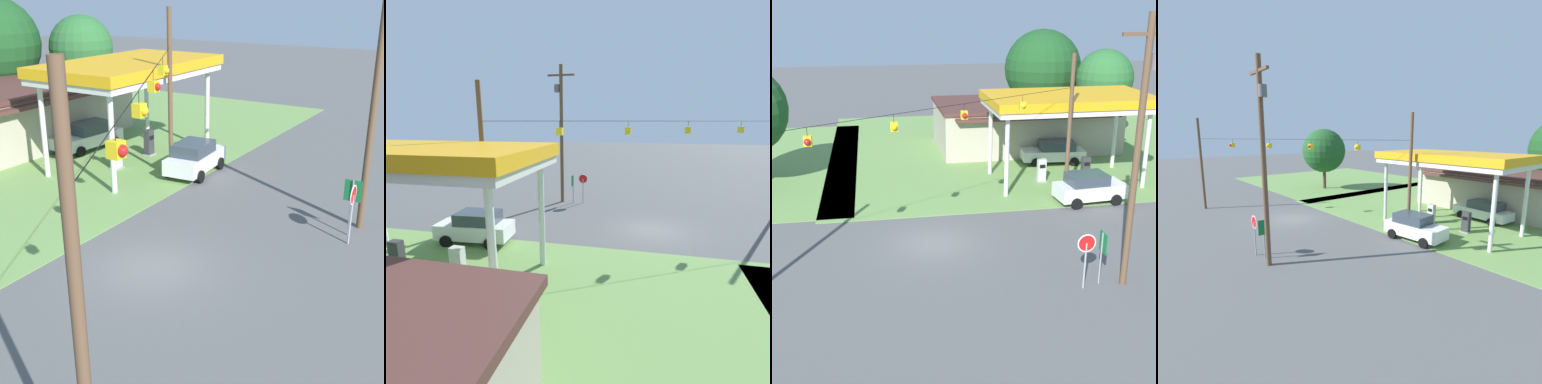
# 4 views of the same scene
# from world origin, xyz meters

# --- Properties ---
(ground_plane) EXTENTS (160.00, 160.00, 0.00)m
(ground_plane) POSITION_xyz_m (0.00, 0.00, 0.00)
(ground_plane) COLOR #565656
(grass_verge_station_corner) EXTENTS (36.00, 28.00, 0.04)m
(grass_verge_station_corner) POSITION_xyz_m (11.90, 17.56, 0.02)
(grass_verge_station_corner) COLOR #6B934C
(grass_verge_station_corner) RESTS_ON ground
(gas_station_canopy) EXTENTS (10.59, 6.04, 5.89)m
(gas_station_canopy) POSITION_xyz_m (9.90, 8.41, 5.36)
(gas_station_canopy) COLOR silver
(gas_station_canopy) RESTS_ON ground
(gas_station_store) EXTENTS (14.48, 8.57, 3.81)m
(gas_station_store) POSITION_xyz_m (9.68, 17.54, 1.92)
(gas_station_store) COLOR #B2A893
(gas_station_store) RESTS_ON ground
(fuel_pump_near) EXTENTS (0.71, 0.56, 1.61)m
(fuel_pump_near) POSITION_xyz_m (8.34, 8.41, 0.76)
(fuel_pump_near) COLOR gray
(fuel_pump_near) RESTS_ON ground
(fuel_pump_far) EXTENTS (0.71, 0.56, 1.61)m
(fuel_pump_far) POSITION_xyz_m (11.46, 8.41, 0.76)
(fuel_pump_far) COLOR gray
(fuel_pump_far) RESTS_ON ground
(car_at_pumps_front) EXTENTS (4.30, 2.38, 1.83)m
(car_at_pumps_front) POSITION_xyz_m (9.99, 4.26, 0.94)
(car_at_pumps_front) COLOR white
(car_at_pumps_front) RESTS_ON ground
(car_at_pumps_rear) EXTENTS (4.79, 2.43, 1.72)m
(car_at_pumps_rear) POSITION_xyz_m (10.60, 12.55, 0.89)
(car_at_pumps_rear) COLOR white
(car_at_pumps_rear) RESTS_ON ground
(stop_sign_roadside) EXTENTS (0.80, 0.08, 2.50)m
(stop_sign_roadside) POSITION_xyz_m (5.78, -5.52, 1.81)
(stop_sign_roadside) COLOR #99999E
(stop_sign_roadside) RESTS_ON ground
(route_sign) EXTENTS (0.10, 0.70, 2.40)m
(route_sign) POSITION_xyz_m (6.62, -5.28, 1.71)
(route_sign) COLOR gray
(route_sign) RESTS_ON ground
(utility_pole_main) EXTENTS (2.20, 0.44, 11.21)m
(utility_pole_main) POSITION_xyz_m (7.65, -5.48, 6.23)
(utility_pole_main) COLOR brown
(utility_pole_main) RESTS_ON ground
(signal_span_gantry) EXTENTS (17.81, 10.24, 8.79)m
(signal_span_gantry) POSITION_xyz_m (0.00, -0.01, 4.80)
(signal_span_gantry) COLOR brown
(signal_span_gantry) RESTS_ON ground
(tree_far_back) EXTENTS (4.77, 4.77, 7.85)m
(tree_far_back) POSITION_xyz_m (16.81, 18.37, 5.44)
(tree_far_back) COLOR #4C3828
(tree_far_back) RESTS_ON ground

